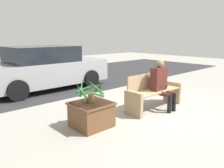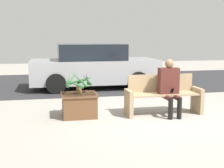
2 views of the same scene
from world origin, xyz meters
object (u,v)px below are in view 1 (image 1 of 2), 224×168
at_px(person_seated, 161,82).
at_px(potted_plant, 91,90).
at_px(planter_box, 91,114).
at_px(bench, 153,92).
at_px(parked_car, 45,68).

distance_m(person_seated, potted_plant, 2.06).
xyz_separation_m(planter_box, potted_plant, (0.00, 0.00, 0.52)).
bearing_deg(bench, person_seated, -63.37).
relative_size(planter_box, parked_car, 0.18).
xyz_separation_m(person_seated, potted_plant, (-2.03, 0.31, 0.08)).
xyz_separation_m(person_seated, parked_car, (-1.15, 4.16, 0.03)).
bearing_deg(potted_plant, person_seated, -8.66).
bearing_deg(planter_box, potted_plant, 33.14).
bearing_deg(parked_car, person_seated, -74.48).
bearing_deg(bench, parked_car, 105.01).
distance_m(bench, parked_car, 4.14).
height_order(bench, planter_box, bench).
bearing_deg(planter_box, parked_car, 77.09).
distance_m(bench, person_seated, 0.34).
xyz_separation_m(bench, parked_car, (-1.07, 3.98, 0.31)).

